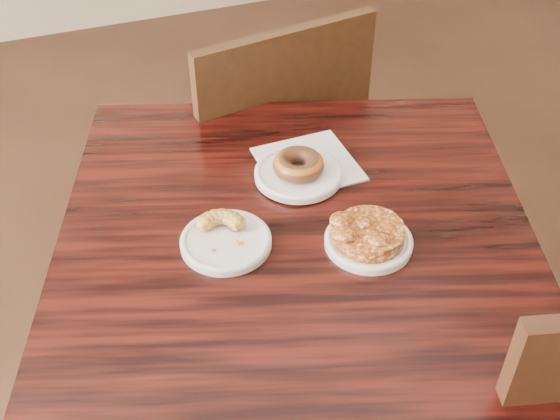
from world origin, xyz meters
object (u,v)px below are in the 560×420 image
object	(u,v)px
apple_fritter	(370,231)
cruller_fragment	(225,233)
cafe_table	(294,361)
chair_far	(250,157)
glazed_donut	(298,164)

from	to	relation	value
apple_fritter	cruller_fragment	xyz separation A→B (m)	(-0.22, 0.08, -0.01)
cafe_table	apple_fritter	bearing A→B (deg)	-21.60
cafe_table	chair_far	xyz separation A→B (m)	(0.11, 0.61, 0.08)
chair_far	apple_fritter	xyz separation A→B (m)	(-0.01, -0.70, 0.33)
chair_far	apple_fritter	size ratio (longest dim) A/B	5.56
apple_fritter	cruller_fragment	bearing A→B (deg)	159.73
glazed_donut	cruller_fragment	size ratio (longest dim) A/B	0.92
chair_far	cruller_fragment	xyz separation A→B (m)	(-0.24, -0.61, 0.33)
glazed_donut	cruller_fragment	world-z (taller)	glazed_donut
cafe_table	chair_far	bearing A→B (deg)	98.13
cruller_fragment	chair_far	bearing A→B (deg)	68.83
cafe_table	glazed_donut	world-z (taller)	glazed_donut
cruller_fragment	cafe_table	bearing A→B (deg)	-0.47
cafe_table	cruller_fragment	xyz separation A→B (m)	(-0.13, 0.00, 0.40)
cafe_table	glazed_donut	size ratio (longest dim) A/B	8.56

